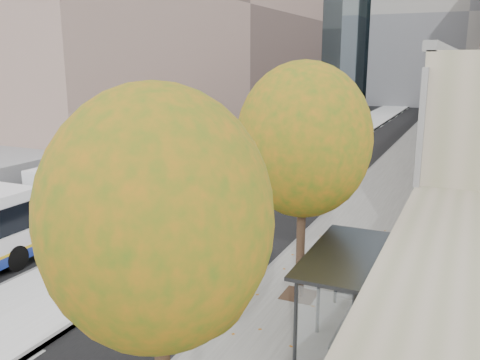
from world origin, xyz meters
The scene contains 10 objects.
bus_platform centered at (-3.88, 35.00, 0.07)m, with size 4.25×150.00×0.15m, color silver.
sidewalk centered at (4.12, 35.00, 0.04)m, with size 4.75×150.00×0.08m, color slate.
building_midrise centered at (-22.50, 41.00, 12.50)m, with size 24.00×46.00×25.00m, color gray.
building_far_block centered at (6.00, 96.00, 15.00)m, with size 30.00×18.00×30.00m, color gray.
bus_shelter centered at (5.69, 10.96, 2.19)m, with size 1.90×4.40×2.53m.
tree_b centered at (3.60, 5.00, 5.04)m, with size 4.00×4.00×6.97m.
tree_c centered at (3.60, 13.00, 5.25)m, with size 4.20×4.20×7.28m.
bus_far centered at (-7.64, 22.54, 1.66)m, with size 2.87×18.27×3.04m.
cyclist centered at (1.32, 10.11, 0.71)m, with size 0.77×1.56×1.93m.
distant_car centered at (-7.15, 47.20, 0.72)m, with size 1.71×4.24×1.44m, color #BBBBBB.
Camera 1 is at (8.31, -1.83, 7.65)m, focal length 38.00 mm.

